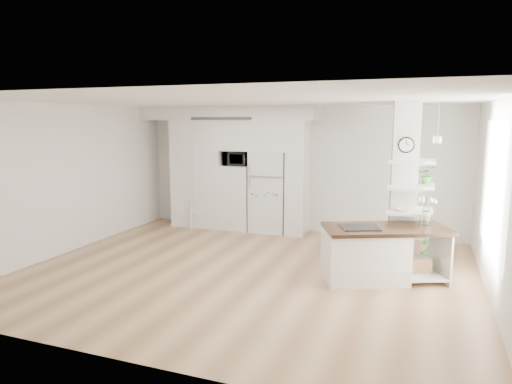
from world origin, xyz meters
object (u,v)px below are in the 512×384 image
refrigerator (270,192)px  kitchen_island (372,252)px  bookshelf (205,215)px  floor_plant_a (428,251)px

refrigerator → kitchen_island: (2.44, -2.38, -0.44)m
refrigerator → kitchen_island: 3.43m
refrigerator → bookshelf: (-1.49, -0.18, -0.58)m
refrigerator → bookshelf: refrigerator is taller
floor_plant_a → bookshelf: bearing=167.1°
kitchen_island → bookshelf: kitchen_island is taller
kitchen_island → floor_plant_a: kitchen_island is taller
kitchen_island → bookshelf: size_ratio=3.05×
refrigerator → bookshelf: size_ratio=2.65×
kitchen_island → floor_plant_a: (0.81, 1.11, -0.20)m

